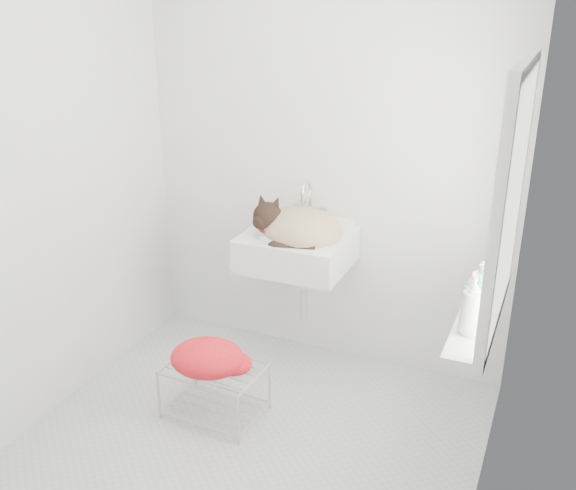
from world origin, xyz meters
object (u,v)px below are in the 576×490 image
at_px(sink, 297,234).
at_px(cat, 298,228).
at_px(bottle_b, 475,316).
at_px(bottle_c, 480,302).
at_px(bottle_a, 469,333).
at_px(wire_rack, 215,389).

distance_m(sink, cat, 0.05).
relative_size(bottle_b, bottle_c, 1.05).
bearing_deg(bottle_c, bottle_a, -90.00).
height_order(sink, cat, cat).
bearing_deg(wire_rack, bottle_b, 0.73).
distance_m(bottle_a, bottle_c, 0.30).
height_order(bottle_a, bottle_c, bottle_a).
relative_size(sink, bottle_b, 2.95).
relative_size(cat, bottle_a, 2.23).
distance_m(wire_rack, bottle_b, 1.45).
bearing_deg(bottle_b, bottle_c, 90.00).
bearing_deg(sink, bottle_b, -29.21).
bearing_deg(bottle_a, bottle_b, 90.00).
xyz_separation_m(bottle_b, bottle_c, (0.00, 0.15, 0.00)).
xyz_separation_m(cat, bottle_c, (1.05, -0.43, -0.04)).
bearing_deg(bottle_b, bottle_a, -90.00).
relative_size(sink, wire_rack, 1.21).
relative_size(wire_rack, bottle_b, 2.45).
bearing_deg(sink, wire_rack, -109.10).
relative_size(bottle_a, bottle_c, 1.14).
height_order(sink, bottle_a, sink).
xyz_separation_m(sink, bottle_c, (1.06, -0.45, 0.00)).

